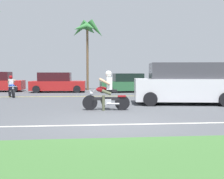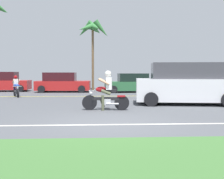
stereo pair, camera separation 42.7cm
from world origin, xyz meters
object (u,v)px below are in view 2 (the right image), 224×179
object	(u,v)px
motorcyclist	(106,93)
parked_car_0	(5,82)
parked_car_1	(62,83)
parked_car_2	(131,83)
palm_tree_1	(93,31)
suv_nearby	(186,84)
motorcyclist_distant	(16,88)

from	to	relation	value
motorcyclist	parked_car_0	distance (m)	13.76
motorcyclist	parked_car_1	bearing A→B (deg)	107.17
parked_car_2	motorcyclist	bearing A→B (deg)	-102.83
motorcyclist	palm_tree_1	world-z (taller)	palm_tree_1
parked_car_0	parked_car_2	bearing A→B (deg)	-7.85
parked_car_2	palm_tree_1	world-z (taller)	palm_tree_1
parked_car_0	suv_nearby	bearing A→B (deg)	-38.32
suv_nearby	parked_car_1	bearing A→B (deg)	129.98
parked_car_1	parked_car_0	bearing A→B (deg)	168.72
parked_car_1	motorcyclist	bearing A→B (deg)	-72.83
parked_car_0	palm_tree_1	size ratio (longest dim) A/B	0.63
parked_car_1	motorcyclist_distant	size ratio (longest dim) A/B	2.90
parked_car_1	palm_tree_1	size ratio (longest dim) A/B	0.69
motorcyclist	palm_tree_1	distance (m)	13.24
parked_car_0	motorcyclist_distant	world-z (taller)	parked_car_0
motorcyclist	parked_car_1	distance (m)	10.72
suv_nearby	parked_car_1	distance (m)	11.02
suv_nearby	motorcyclist	bearing A→B (deg)	-155.26
palm_tree_1	parked_car_2	bearing A→B (deg)	-41.29
suv_nearby	parked_car_2	bearing A→B (deg)	101.87
motorcyclist	parked_car_2	size ratio (longest dim) A/B	0.48
palm_tree_1	motorcyclist_distant	size ratio (longest dim) A/B	4.20
parked_car_0	parked_car_1	xyz separation A→B (m)	(4.82, -0.96, -0.02)
motorcyclist	palm_tree_1	bearing A→B (deg)	93.53
palm_tree_1	motorcyclist_distant	xyz separation A→B (m)	(-4.75, -6.21, -4.61)
suv_nearby	palm_tree_1	distance (m)	12.35
motorcyclist	parked_car_0	world-z (taller)	motorcyclist
parked_car_1	motorcyclist_distant	distance (m)	4.66
motorcyclist	parked_car_1	world-z (taller)	motorcyclist
motorcyclist	parked_car_2	xyz separation A→B (m)	(2.23, 9.80, 0.01)
parked_car_0	parked_car_1	bearing A→B (deg)	-11.28
parked_car_2	suv_nearby	bearing A→B (deg)	-78.13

